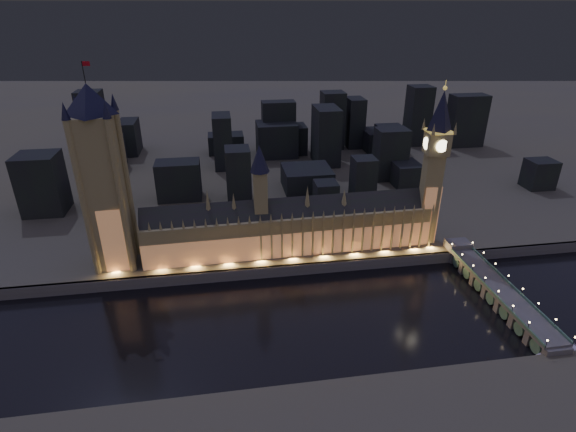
{
  "coord_description": "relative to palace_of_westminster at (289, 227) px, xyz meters",
  "views": [
    {
      "loc": [
        -36.22,
        -213.89,
        168.34
      ],
      "look_at": [
        5.0,
        55.0,
        38.0
      ],
      "focal_mm": 28.0,
      "sensor_mm": 36.0,
      "label": 1
    }
  ],
  "objects": [
    {
      "name": "embankment_wall",
      "position": [
        -6.51,
        -20.74,
        -22.37
      ],
      "size": [
        2000.0,
        2.5,
        8.0
      ],
      "primitive_type": "cube",
      "color": "#56514E",
      "rests_on": "ground"
    },
    {
      "name": "river_boat",
      "position": [
        120.67,
        -119.74,
        -24.81
      ],
      "size": [
        42.8,
        22.37,
        4.5
      ],
      "color": "#56514E",
      "rests_on": "ground"
    },
    {
      "name": "ground_plane",
      "position": [
        -6.51,
        -61.74,
        -26.37
      ],
      "size": [
        2000.0,
        2000.0,
        0.0
      ],
      "primitive_type": "plane",
      "color": "black",
      "rests_on": "ground"
    },
    {
      "name": "elizabeth_tower",
      "position": [
        101.49,
        0.19,
        46.0
      ],
      "size": [
        18.0,
        18.0,
        115.24
      ],
      "color": "#968356",
      "rests_on": "north_bank"
    },
    {
      "name": "north_bank",
      "position": [
        -6.51,
        458.26,
        -22.37
      ],
      "size": [
        2000.0,
        960.0,
        8.0
      ],
      "primitive_type": "cube",
      "color": "#494643",
      "rests_on": "ground"
    },
    {
      "name": "palace_of_westminster",
      "position": [
        0.0,
        0.0,
        0.0
      ],
      "size": [
        202.0,
        25.58,
        78.0
      ],
      "color": "#968356",
      "rests_on": "north_bank"
    },
    {
      "name": "victoria_tower",
      "position": [
        -116.51,
        0.19,
        46.6
      ],
      "size": [
        31.68,
        31.68,
        130.57
      ],
      "color": "#968356",
      "rests_on": "north_bank"
    },
    {
      "name": "westminster_bridge",
      "position": [
        120.25,
        -65.2,
        -20.37
      ],
      "size": [
        16.52,
        113.0,
        15.9
      ],
      "color": "#56514E",
      "rests_on": "ground"
    },
    {
      "name": "city_backdrop",
      "position": [
        31.73,
        186.32,
        5.44
      ],
      "size": [
        479.17,
        215.63,
        74.54
      ],
      "color": "black",
      "rests_on": "north_bank"
    }
  ]
}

